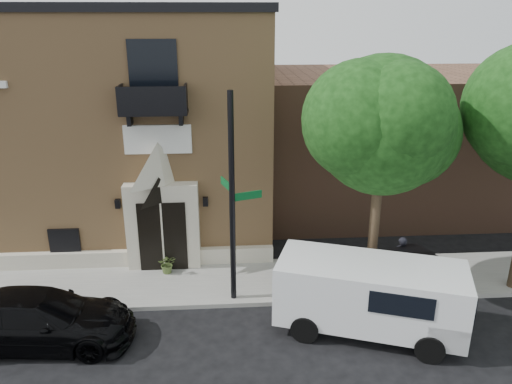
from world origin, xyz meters
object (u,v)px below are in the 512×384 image
street_sign (232,200)px  pedestrian_near (400,258)px  cargo_van (377,295)px  dumpster (401,273)px  black_sedan (40,319)px  fire_hydrant (358,285)px

street_sign → pedestrian_near: bearing=-11.1°
street_sign → pedestrian_near: 6.41m
pedestrian_near → cargo_van: bearing=53.8°
cargo_van → dumpster: bearing=72.8°
dumpster → pedestrian_near: size_ratio=1.42×
dumpster → pedestrian_near: (0.22, 0.76, 0.13)m
black_sedan → cargo_van: size_ratio=0.93×
black_sedan → dumpster: 11.32m
street_sign → pedestrian_near: street_sign is taller
fire_hydrant → pedestrian_near: (1.73, 1.01, 0.40)m
street_sign → fire_hydrant: size_ratio=8.20×
fire_hydrant → pedestrian_near: 2.04m
cargo_van → pedestrian_near: size_ratio=3.57×
black_sedan → fire_hydrant: 9.79m
black_sedan → fire_hydrant: bearing=-77.1°
black_sedan → cargo_van: 9.71m
black_sedan → dumpster: (11.17, 1.84, 0.05)m
fire_hydrant → pedestrian_near: pedestrian_near is taller
black_sedan → pedestrian_near: 11.68m
street_sign → fire_hydrant: bearing=-21.9°
black_sedan → fire_hydrant: size_ratio=6.47×
cargo_van → pedestrian_near: bearing=77.7°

